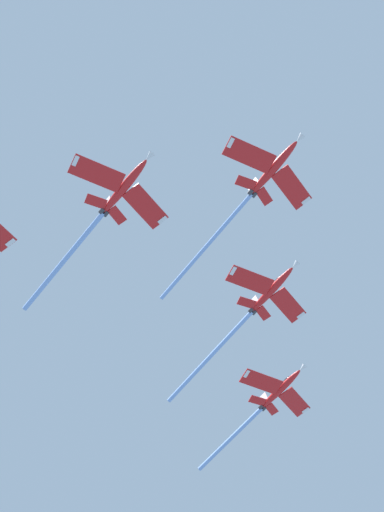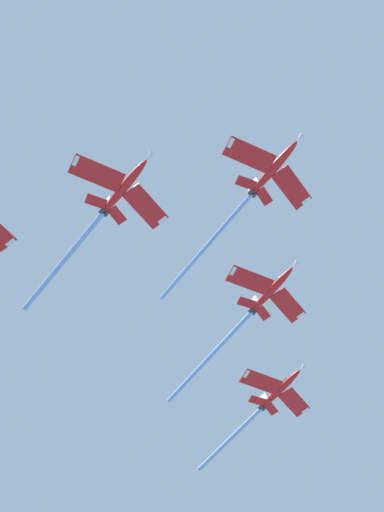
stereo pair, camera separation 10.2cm
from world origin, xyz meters
name	(u,v)px [view 2 (the right image)]	position (x,y,z in m)	size (l,w,h in m)	color
jet_lead	(257,187)	(15.35, 19.89, 100.14)	(27.09, 30.11, 12.92)	red
jet_left_wing	(253,310)	(17.12, 46.24, 95.22)	(27.45, 30.52, 12.74)	red
jet_right_wing	(106,209)	(-10.73, 21.99, 95.32)	(25.93, 28.19, 12.46)	red
jet_left_outer	(267,403)	(22.25, 69.82, 90.20)	(24.35, 25.80, 11.65)	red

